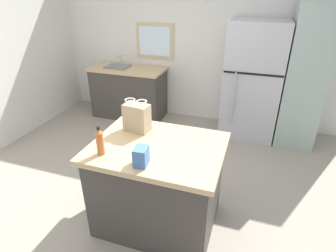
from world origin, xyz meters
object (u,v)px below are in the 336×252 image
object	(u,v)px
small_box	(141,156)
shopping_bag	(137,117)
refrigerator	(252,82)
tall_cabinet	(305,77)
bottle	(100,142)
kitchen_island	(158,185)

from	to	relation	value
small_box	shopping_bag	bearing A→B (deg)	117.37
shopping_bag	small_box	size ratio (longest dim) A/B	2.08
refrigerator	small_box	world-z (taller)	refrigerator
tall_cabinet	bottle	distance (m)	3.08
tall_cabinet	shopping_bag	size ratio (longest dim) A/B	6.38
kitchen_island	refrigerator	world-z (taller)	refrigerator
refrigerator	bottle	world-z (taller)	refrigerator
kitchen_island	tall_cabinet	size ratio (longest dim) A/B	0.58
shopping_bag	small_box	xyz separation A→B (m)	(0.27, -0.52, -0.06)
bottle	tall_cabinet	bearing A→B (deg)	54.44
shopping_bag	small_box	distance (m)	0.59
kitchen_island	small_box	size ratio (longest dim) A/B	7.70
refrigerator	tall_cabinet	xyz separation A→B (m)	(0.70, 0.00, 0.14)
refrigerator	tall_cabinet	distance (m)	0.71
tall_cabinet	small_box	bearing A→B (deg)	-118.98
small_box	bottle	distance (m)	0.39
kitchen_island	bottle	distance (m)	0.74
tall_cabinet	shopping_bag	bearing A→B (deg)	-129.70
tall_cabinet	bottle	size ratio (longest dim) A/B	7.88
tall_cabinet	small_box	distance (m)	2.90
tall_cabinet	bottle	xyz separation A→B (m)	(-1.79, -2.50, -0.01)
refrigerator	shopping_bag	size ratio (longest dim) A/B	5.50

